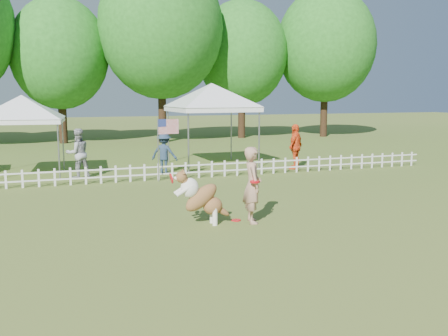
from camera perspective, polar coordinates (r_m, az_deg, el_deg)
name	(u,v)px	position (r m, az deg, el deg)	size (l,w,h in m)	color
ground	(234,229)	(11.41, 1.14, -6.98)	(120.00, 120.00, 0.00)	#3B5B1C
picket_fence	(165,172)	(17.93, -6.73, -0.40)	(22.00, 0.08, 0.60)	silver
handler	(252,185)	(11.80, 3.27, -1.95)	(0.66, 0.43, 1.82)	tan
dog	(202,197)	(11.60, -2.51, -3.39)	(1.27, 0.42, 1.31)	brown
frisbee_on_turf	(236,220)	(12.14, 1.39, -5.98)	(0.23, 0.23, 0.02)	red
canopy_tent_left	(24,136)	(20.09, -21.92, 3.36)	(2.85, 2.85, 2.95)	white
canopy_tent_right	(212,125)	(21.47, -1.41, 4.89)	(3.32, 3.32, 3.43)	white
flag_pole	(158,150)	(17.52, -7.53, 2.05)	(0.85, 0.09, 2.22)	gray
spectator_a	(78,153)	(18.92, -16.35, 1.62)	(0.88, 0.68, 1.81)	#97979C
spectator_b	(164,153)	(19.32, -6.85, 1.70)	(1.02, 0.59, 1.59)	#23364C
spectator_c	(295,147)	(20.60, 8.17, 2.45)	(1.08, 0.45, 1.84)	#F14D1C
tree_center_left	(60,64)	(32.86, -18.22, 11.25)	(6.00, 6.00, 9.80)	#23651D
tree_center_right	(161,41)	(32.21, -7.21, 14.16)	(7.60, 7.60, 12.60)	#23651D
tree_right	(242,63)	(35.30, 2.06, 11.92)	(6.20, 6.20, 10.40)	#23651D
tree_far_right	(325,57)	(37.07, 11.52, 12.36)	(7.00, 7.00, 11.40)	#23651D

